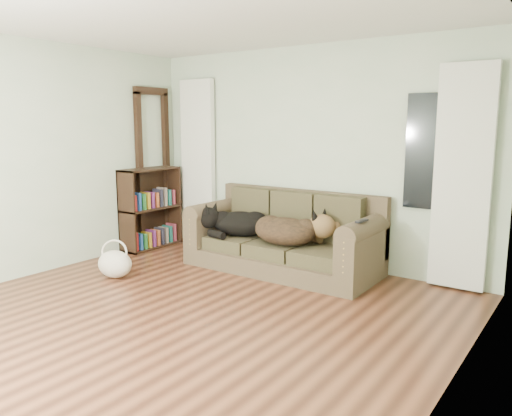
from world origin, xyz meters
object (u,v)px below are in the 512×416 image
Objects in this scene: sofa at (282,232)px; dog_black_lab at (237,225)px; dog_shepherd at (289,232)px; bookshelf at (151,211)px; tote_bag at (115,263)px.

sofa is 3.15× the size of dog_black_lab.
bookshelf is (-2.22, -0.00, 0.01)m from dog_shepherd.
sofa is at bearing 43.96° from tote_bag.
bookshelf is (-0.70, 1.20, 0.34)m from tote_bag.
dog_shepherd reaches higher than dog_black_lab.
tote_bag is at bearing -136.04° from sofa.
bookshelf reaches higher than sofa.
dog_shepherd is (0.76, -0.03, 0.01)m from dog_black_lab.
sofa reaches higher than dog_shepherd.
dog_black_lab is (-0.59, -0.07, 0.03)m from sofa.
bookshelf is at bearing -177.03° from sofa.
sofa is 2.06m from bookshelf.
bookshelf is at bearing 168.96° from dog_black_lab.
sofa is 1.91m from tote_bag.
dog_shepherd is 0.70× the size of bookshelf.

